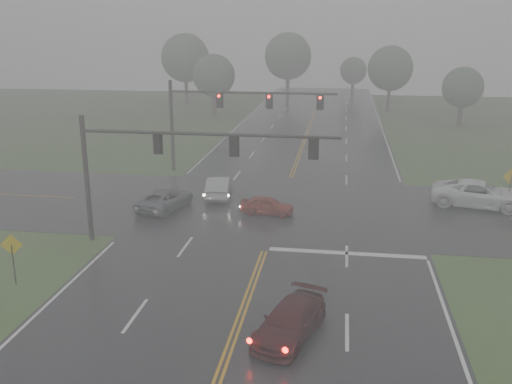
% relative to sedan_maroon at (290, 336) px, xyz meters
% --- Properties ---
extents(main_road, '(18.00, 160.00, 0.02)m').
position_rel_sedan_maroon_xyz_m(main_road, '(-2.22, 14.66, 0.00)').
color(main_road, black).
rests_on(main_road, ground).
extents(cross_street, '(120.00, 14.00, 0.02)m').
position_rel_sedan_maroon_xyz_m(cross_street, '(-2.22, 16.66, 0.00)').
color(cross_street, black).
rests_on(cross_street, ground).
extents(stop_bar, '(8.50, 0.50, 0.01)m').
position_rel_sedan_maroon_xyz_m(stop_bar, '(2.28, 9.06, 0.00)').
color(stop_bar, silver).
rests_on(stop_bar, ground).
extents(sedan_maroon, '(3.14, 4.93, 1.33)m').
position_rel_sedan_maroon_xyz_m(sedan_maroon, '(0.00, 0.00, 0.00)').
color(sedan_maroon, '#370A0D').
rests_on(sedan_maroon, ground).
extents(sedan_red, '(3.65, 1.71, 1.21)m').
position_rel_sedan_maroon_xyz_m(sedan_red, '(-2.92, 15.11, 0.00)').
color(sedan_red, maroon).
rests_on(sedan_red, ground).
extents(sedan_silver, '(2.14, 4.80, 1.53)m').
position_rel_sedan_maroon_xyz_m(sedan_silver, '(-6.88, 18.56, 0.00)').
color(sedan_silver, '#999CA0').
rests_on(sedan_silver, ground).
extents(car_grey, '(3.41, 5.30, 1.36)m').
position_rel_sedan_maroon_xyz_m(car_grey, '(-9.90, 15.20, 0.00)').
color(car_grey, '#53555A').
rests_on(car_grey, ground).
extents(pickup_white, '(6.86, 4.25, 1.77)m').
position_rel_sedan_maroon_xyz_m(pickup_white, '(11.27, 18.91, 0.00)').
color(pickup_white, white).
rests_on(pickup_white, ground).
extents(signal_gantry_near, '(14.28, 0.32, 7.28)m').
position_rel_sedan_maroon_xyz_m(signal_gantry_near, '(-7.96, 9.01, 5.15)').
color(signal_gantry_near, black).
rests_on(signal_gantry_near, ground).
extents(signal_gantry_far, '(13.86, 0.39, 7.66)m').
position_rel_sedan_maroon_xyz_m(signal_gantry_far, '(-8.13, 25.64, 5.39)').
color(signal_gantry_far, black).
rests_on(signal_gantry_far, ground).
extents(sign_diamond_west, '(1.06, 0.20, 2.56)m').
position_rel_sedan_maroon_xyz_m(sign_diamond_west, '(-13.51, 2.82, 1.72)').
color(sign_diamond_west, black).
rests_on(sign_diamond_west, ground).
extents(sign_diamond_east, '(1.16, 0.29, 2.83)m').
position_rel_sedan_maroon_xyz_m(sign_diamond_east, '(13.12, 18.86, 1.91)').
color(sign_diamond_east, black).
rests_on(sign_diamond_east, ground).
extents(tree_nw_a, '(5.69, 5.69, 8.35)m').
position_rel_sedan_maroon_xyz_m(tree_nw_a, '(-15.56, 55.80, 5.48)').
color(tree_nw_a, '#2F261F').
rests_on(tree_nw_a, ground).
extents(tree_ne_a, '(6.34, 6.34, 9.31)m').
position_rel_sedan_maroon_xyz_m(tree_ne_a, '(8.18, 63.83, 6.12)').
color(tree_ne_a, '#2F261F').
rests_on(tree_ne_a, ground).
extents(tree_n_mid, '(7.49, 7.49, 11.00)m').
position_rel_sedan_maroon_xyz_m(tree_n_mid, '(-7.26, 72.99, 7.24)').
color(tree_n_mid, '#2F261F').
rests_on(tree_n_mid, ground).
extents(tree_e_near, '(4.92, 4.92, 7.23)m').
position_rel_sedan_maroon_xyz_m(tree_e_near, '(16.05, 52.52, 4.74)').
color(tree_e_near, '#2F261F').
rests_on(tree_e_near, ground).
extents(tree_nw_b, '(7.41, 7.41, 10.89)m').
position_rel_sedan_maroon_xyz_m(tree_nw_b, '(-22.55, 66.95, 7.16)').
color(tree_nw_b, '#2F261F').
rests_on(tree_nw_b, ground).
extents(tree_n_far, '(4.61, 4.61, 6.78)m').
position_rel_sedan_maroon_xyz_m(tree_n_far, '(3.29, 81.45, 4.45)').
color(tree_n_far, '#2F261F').
rests_on(tree_n_far, ground).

